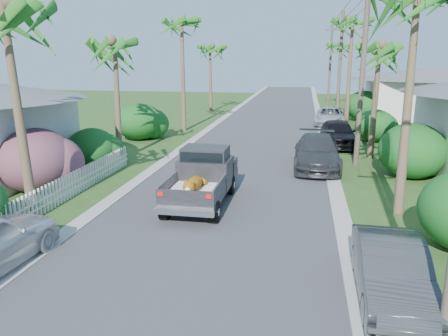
% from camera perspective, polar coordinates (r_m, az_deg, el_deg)
% --- Properties ---
extents(ground, '(120.00, 120.00, 0.00)m').
position_cam_1_polar(ground, '(11.39, -5.58, -13.85)').
color(ground, '#304B1C').
rests_on(ground, ground).
extents(road, '(8.00, 100.00, 0.02)m').
position_cam_1_polar(road, '(35.17, 5.60, 5.39)').
color(road, '#38383A').
rests_on(road, ground).
extents(curb_left, '(0.60, 100.00, 0.06)m').
position_cam_1_polar(curb_left, '(35.77, -1.31, 5.64)').
color(curb_left, '#A5A39E').
rests_on(curb_left, ground).
extents(curb_right, '(0.60, 100.00, 0.06)m').
position_cam_1_polar(curb_right, '(35.08, 12.64, 5.13)').
color(curb_right, '#A5A39E').
rests_on(curb_right, ground).
extents(pickup_truck, '(1.98, 5.12, 2.06)m').
position_cam_1_polar(pickup_truck, '(16.59, -2.64, -0.97)').
color(pickup_truck, black).
rests_on(pickup_truck, ground).
extents(parked_car_rn, '(1.51, 4.15, 1.36)m').
position_cam_1_polar(parked_car_rn, '(10.76, 20.99, -12.50)').
color(parked_car_rn, '#313537').
rests_on(parked_car_rn, ground).
extents(parked_car_rm, '(2.22, 5.46, 1.59)m').
position_cam_1_polar(parked_car_rm, '(22.19, 12.06, 2.04)').
color(parked_car_rm, '#313336').
rests_on(parked_car_rm, ground).
extents(parked_car_rf, '(2.20, 4.91, 1.64)m').
position_cam_1_polar(parked_car_rf, '(27.91, 14.66, 4.40)').
color(parked_car_rf, black).
rests_on(parked_car_rf, ground).
extents(parked_car_rd, '(2.82, 5.32, 1.42)m').
position_cam_1_polar(parked_car_rd, '(36.89, 13.69, 6.57)').
color(parked_car_rd, silver).
rests_on(parked_car_rd, ground).
extents(palm_l_a, '(4.40, 4.40, 8.20)m').
position_cam_1_polar(palm_l_a, '(15.64, -26.60, 18.61)').
color(palm_l_a, brown).
rests_on(palm_l_a, ground).
extents(palm_l_b, '(4.40, 4.40, 7.40)m').
position_cam_1_polar(palm_l_b, '(23.72, -14.22, 15.71)').
color(palm_l_b, brown).
rests_on(palm_l_b, ground).
extents(palm_l_c, '(4.40, 4.40, 9.20)m').
position_cam_1_polar(palm_l_c, '(32.96, -5.55, 18.59)').
color(palm_l_c, brown).
rests_on(palm_l_c, ground).
extents(palm_l_d, '(4.40, 4.40, 7.70)m').
position_cam_1_polar(palm_l_d, '(44.65, -1.81, 15.58)').
color(palm_l_d, brown).
rests_on(palm_l_d, ground).
extents(palm_r_b, '(4.40, 4.40, 7.20)m').
position_cam_1_polar(palm_r_b, '(24.94, 19.66, 14.79)').
color(palm_r_b, brown).
rests_on(palm_r_b, ground).
extents(palm_r_c, '(4.40, 4.40, 9.40)m').
position_cam_1_polar(palm_r_c, '(35.91, 16.50, 18.05)').
color(palm_r_c, brown).
rests_on(palm_r_c, ground).
extents(palm_r_d, '(4.40, 4.40, 8.00)m').
position_cam_1_polar(palm_r_d, '(49.80, 15.09, 15.32)').
color(palm_r_d, brown).
rests_on(palm_r_d, ground).
extents(shrub_l_b, '(3.00, 3.30, 2.60)m').
position_cam_1_polar(shrub_l_b, '(19.36, -23.35, 0.95)').
color(shrub_l_b, '#B31973').
rests_on(shrub_l_b, ground).
extents(shrub_l_c, '(2.40, 2.64, 2.00)m').
position_cam_1_polar(shrub_l_c, '(22.58, -16.90, 2.48)').
color(shrub_l_c, '#124217').
rests_on(shrub_l_c, ground).
extents(shrub_l_d, '(3.20, 3.52, 2.40)m').
position_cam_1_polar(shrub_l_d, '(29.99, -11.04, 5.98)').
color(shrub_l_d, '#124217').
rests_on(shrub_l_d, ground).
extents(shrub_r_b, '(3.00, 3.30, 2.50)m').
position_cam_1_polar(shrub_r_b, '(21.62, 23.38, 2.10)').
color(shrub_r_b, '#124217').
rests_on(shrub_r_b, ground).
extents(shrub_r_c, '(2.60, 2.86, 2.10)m').
position_cam_1_polar(shrub_r_c, '(30.31, 19.14, 5.26)').
color(shrub_r_c, '#124217').
rests_on(shrub_r_c, ground).
extents(shrub_r_d, '(3.20, 3.52, 2.60)m').
position_cam_1_polar(shrub_r_d, '(40.18, 17.82, 7.74)').
color(shrub_r_d, '#124217').
rests_on(shrub_r_d, ground).
extents(picket_fence, '(0.10, 11.00, 1.00)m').
position_cam_1_polar(picket_fence, '(18.20, -19.23, -2.06)').
color(picket_fence, white).
rests_on(picket_fence, ground).
extents(house_right_far, '(9.00, 8.00, 4.60)m').
position_cam_1_polar(house_right_far, '(41.05, 24.91, 8.38)').
color(house_right_far, silver).
rests_on(house_right_far, ground).
extents(utility_pole_b, '(1.60, 0.26, 9.00)m').
position_cam_1_polar(utility_pole_b, '(22.82, 17.63, 11.67)').
color(utility_pole_b, brown).
rests_on(utility_pole_b, ground).
extents(utility_pole_c, '(1.60, 0.26, 9.00)m').
position_cam_1_polar(utility_pole_c, '(37.75, 14.89, 12.59)').
color(utility_pole_c, brown).
rests_on(utility_pole_c, ground).
extents(utility_pole_d, '(1.60, 0.26, 9.00)m').
position_cam_1_polar(utility_pole_d, '(52.72, 13.69, 12.98)').
color(utility_pole_d, brown).
rests_on(utility_pole_d, ground).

